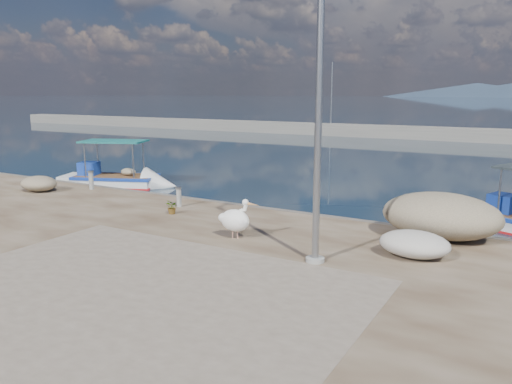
% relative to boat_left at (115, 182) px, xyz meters
% --- Properties ---
extents(ground, '(1400.00, 1400.00, 0.00)m').
position_rel_boat_left_xyz_m(ground, '(9.85, -7.28, -0.20)').
color(ground, '#162635').
rests_on(ground, ground).
extents(quay_patch, '(9.00, 7.00, 0.01)m').
position_rel_boat_left_xyz_m(quay_patch, '(10.85, -10.28, 0.30)').
color(quay_patch, gray).
rests_on(quay_patch, quay).
extents(breakwater, '(120.00, 2.20, 7.50)m').
position_rel_boat_left_xyz_m(breakwater, '(9.85, 32.72, 0.40)').
color(breakwater, gray).
rests_on(breakwater, ground).
extents(boat_left, '(5.58, 3.64, 2.56)m').
position_rel_boat_left_xyz_m(boat_left, '(0.00, 0.00, 0.00)').
color(boat_left, white).
rests_on(boat_left, ground).
extents(pelican, '(1.17, 0.66, 1.11)m').
position_rel_boat_left_xyz_m(pelican, '(10.61, -5.88, 0.82)').
color(pelican, tan).
rests_on(pelican, quay).
extents(lamp_post, '(0.44, 0.96, 7.00)m').
position_rel_boat_left_xyz_m(lamp_post, '(13.25, -6.53, 3.60)').
color(lamp_post, gray).
rests_on(lamp_post, quay).
extents(bollard_near, '(0.23, 0.23, 0.70)m').
position_rel_boat_left_xyz_m(bollard_near, '(6.83, -3.62, 0.68)').
color(bollard_near, gray).
rests_on(bollard_near, quay).
extents(bollard_far, '(0.25, 0.25, 0.77)m').
position_rel_boat_left_xyz_m(bollard_far, '(1.70, -2.92, 0.72)').
color(bollard_far, gray).
rests_on(bollard_far, quay).
extents(potted_plant, '(0.52, 0.49, 0.46)m').
position_rel_boat_left_xyz_m(potted_plant, '(7.32, -4.58, 0.53)').
color(potted_plant, '#33722D').
rests_on(potted_plant, quay).
extents(net_pile_c, '(3.15, 2.25, 1.24)m').
position_rel_boat_left_xyz_m(net_pile_c, '(15.40, -3.01, 0.92)').
color(net_pile_c, tan).
rests_on(net_pile_c, quay).
extents(net_pile_d, '(1.69, 1.26, 0.63)m').
position_rel_boat_left_xyz_m(net_pile_d, '(15.17, -5.01, 0.62)').
color(net_pile_d, silver).
rests_on(net_pile_d, quay).
extents(net_pile_b, '(1.58, 1.23, 0.61)m').
position_rel_boat_left_xyz_m(net_pile_b, '(0.16, -4.24, 0.61)').
color(net_pile_b, tan).
rests_on(net_pile_b, quay).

